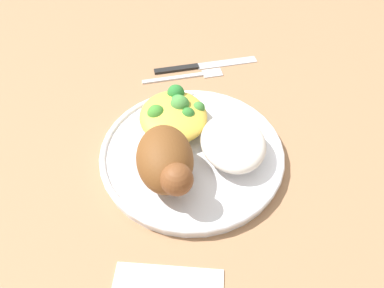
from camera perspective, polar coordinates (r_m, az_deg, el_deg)
The scene contains 7 objects.
ground_plane at distance 0.53m, azimuth 0.00°, elevation -2.04°, with size 2.00×2.00×0.00m, color #9E724F.
plate at distance 0.52m, azimuth 0.00°, elevation -1.37°, with size 0.26×0.26×0.02m.
roasted_chicken at distance 0.46m, azimuth -4.02°, elevation -2.61°, with size 0.11×0.07×0.06m.
rice_pile at distance 0.50m, azimuth 6.37°, elevation 0.26°, with size 0.10×0.09×0.04m, color white.
mac_cheese_with_broccoli at distance 0.54m, azimuth -2.81°, elevation 4.67°, with size 0.11×0.10×0.04m.
fork at distance 0.66m, azimuth -0.67°, elevation 10.52°, with size 0.03×0.14×0.01m.
knife at distance 0.68m, azimuth 0.80°, elevation 12.01°, with size 0.03×0.19×0.01m.
Camera 1 is at (0.33, -0.05, 0.41)m, focal length 34.55 mm.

